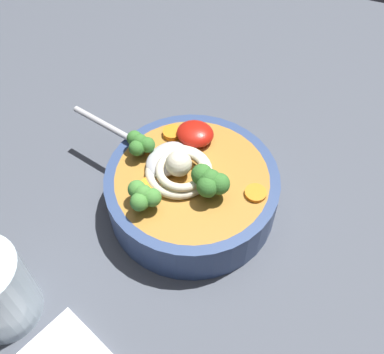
{
  "coord_description": "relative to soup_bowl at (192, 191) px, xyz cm",
  "views": [
    {
      "loc": [
        8.01,
        -28.77,
        53.41
      ],
      "look_at": [
        -3.79,
        2.38,
        10.32
      ],
      "focal_mm": 43.03,
      "sensor_mm": 36.0,
      "label": 1
    }
  ],
  "objects": [
    {
      "name": "table_slab",
      "position": [
        3.79,
        -2.38,
        -5.26
      ],
      "size": [
        117.84,
        117.84,
        4.38
      ],
      "primitive_type": "cube",
      "color": "#474C56",
      "rests_on": "ground"
    },
    {
      "name": "soup_bowl",
      "position": [
        0.0,
        0.0,
        0.0
      ],
      "size": [
        20.99,
        20.99,
        5.94
      ],
      "color": "#334775",
      "rests_on": "table_slab"
    },
    {
      "name": "noodle_pile",
      "position": [
        -1.46,
        -0.23,
        3.98
      ],
      "size": [
        8.82,
        8.64,
        3.54
      ],
      "color": "beige",
      "rests_on": "soup_bowl"
    },
    {
      "name": "soup_spoon",
      "position": [
        -4.91,
        1.25,
        3.67
      ],
      "size": [
        17.51,
        7.55,
        1.6
      ],
      "rotation": [
        0.0,
        0.0,
        2.89
      ],
      "color": "#B7B7BC",
      "rests_on": "soup_bowl"
    },
    {
      "name": "chili_sauce_dollop",
      "position": [
        -1.77,
        5.78,
        3.93
      ],
      "size": [
        4.7,
        4.23,
        2.12
      ],
      "primitive_type": "ellipsoid",
      "color": "#B2190F",
      "rests_on": "soup_bowl"
    },
    {
      "name": "broccoli_floret_left",
      "position": [
        -3.55,
        -5.8,
        4.89
      ],
      "size": [
        4.08,
        3.51,
        3.22
      ],
      "color": "#7A9E60",
      "rests_on": "soup_bowl"
    },
    {
      "name": "broccoli_floret_near_spoon",
      "position": [
        2.76,
        -1.73,
        5.28
      ],
      "size": [
        4.87,
        4.19,
        3.85
      ],
      "color": "#7A9E60",
      "rests_on": "soup_bowl"
    },
    {
      "name": "broccoli_floret_rear",
      "position": [
        -7.2,
        1.2,
        4.73
      ],
      "size": [
        3.75,
        3.23,
        2.97
      ],
      "color": "#7A9E60",
      "rests_on": "soup_bowl"
    },
    {
      "name": "carrot_slice_extra_b",
      "position": [
        -4.77,
        5.49,
        3.22
      ],
      "size": [
        2.4,
        2.4,
        0.7
      ],
      "primitive_type": "cylinder",
      "color": "orange",
      "rests_on": "soup_bowl"
    },
    {
      "name": "carrot_slice_right",
      "position": [
        -4.0,
        -3.3,
        3.24
      ],
      "size": [
        2.38,
        2.38,
        0.75
      ],
      "primitive_type": "cylinder",
      "color": "orange",
      "rests_on": "soup_bowl"
    },
    {
      "name": "carrot_slice_center",
      "position": [
        7.72,
        0.24,
        3.11
      ],
      "size": [
        2.53,
        2.53,
        0.48
      ],
      "primitive_type": "cylinder",
      "color": "orange",
      "rests_on": "soup_bowl"
    }
  ]
}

